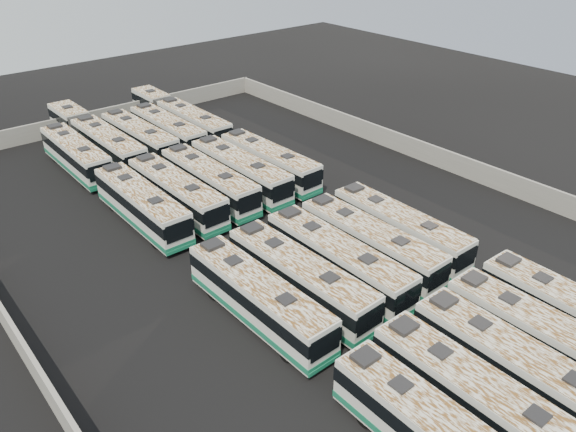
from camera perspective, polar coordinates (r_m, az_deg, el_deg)
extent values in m
plane|color=black|center=(49.03, -0.48, -1.99)|extent=(140.00, 140.00, 0.00)
cube|color=slate|center=(77.58, -18.03, 9.61)|extent=(45.20, 0.30, 2.20)
cube|color=slate|center=(63.47, 15.34, 5.68)|extent=(0.30, 73.20, 2.20)
cube|color=slate|center=(40.80, -25.95, -10.97)|extent=(0.30, 73.20, 2.20)
cube|color=beige|center=(30.27, 15.64, -19.28)|extent=(2.73, 12.57, 0.07)
cube|color=black|center=(31.22, 11.39, -16.43)|extent=(1.02, 1.02, 0.15)
cube|color=black|center=(32.31, 7.87, -13.99)|extent=(1.40, 1.19, 0.28)
cylinder|color=black|center=(33.26, 7.75, -19.74)|extent=(0.31, 1.07, 1.07)
cylinder|color=black|center=(34.48, 10.51, -17.77)|extent=(0.31, 1.07, 1.07)
cube|color=beige|center=(33.52, 18.97, -17.56)|extent=(2.89, 13.25, 3.03)
cube|color=#15694A|center=(34.31, 18.66, -18.84)|extent=(2.94, 13.30, 0.46)
cube|color=black|center=(33.17, 19.11, -16.96)|extent=(2.95, 13.32, 1.01)
cube|color=beige|center=(32.45, 19.42, -15.67)|extent=(2.84, 12.99, 0.08)
cube|color=black|center=(31.60, 24.02, -18.02)|extent=(1.06, 1.06, 0.15)
cube|color=black|center=(33.38, 15.24, -13.09)|extent=(1.06, 1.06, 0.15)
cube|color=black|center=(34.45, 11.72, -10.89)|extent=(1.45, 1.23, 0.29)
cylinder|color=black|center=(35.24, 11.61, -16.56)|extent=(0.32, 1.11, 1.10)
cylinder|color=black|center=(36.66, 14.08, -14.72)|extent=(0.32, 1.11, 1.10)
cube|color=beige|center=(36.01, 22.44, -14.41)|extent=(3.02, 13.37, 3.05)
cube|color=#15694A|center=(36.75, 22.10, -15.68)|extent=(3.07, 13.43, 0.47)
cube|color=black|center=(35.68, 22.60, -13.81)|extent=(3.08, 13.44, 1.02)
cube|color=beige|center=(35.01, 22.93, -12.54)|extent=(2.96, 13.11, 0.08)
cube|color=black|center=(34.21, 27.24, -14.61)|extent=(1.07, 1.07, 0.16)
cube|color=black|center=(35.90, 18.96, -10.24)|extent=(1.07, 1.07, 0.16)
cube|color=black|center=(36.91, 15.57, -8.28)|extent=(1.47, 1.25, 0.29)
cylinder|color=black|center=(37.54, 15.45, -13.68)|extent=(0.33, 1.12, 1.11)
cylinder|color=black|center=(39.10, 17.60, -12.03)|extent=(0.33, 1.12, 1.11)
cube|color=beige|center=(38.79, 24.79, -11.49)|extent=(2.72, 13.04, 2.99)
cube|color=#15694A|center=(39.46, 24.45, -12.70)|extent=(2.77, 13.09, 0.46)
cube|color=black|center=(38.49, 24.94, -10.93)|extent=(2.78, 13.10, 1.00)
cube|color=beige|center=(37.87, 25.27, -9.72)|extent=(2.66, 12.78, 0.08)
cube|color=black|center=(38.66, 21.59, -7.76)|extent=(1.03, 1.03, 0.15)
cube|color=black|center=(39.57, 18.40, -6.08)|extent=(1.41, 1.20, 0.28)
cylinder|color=black|center=(40.04, 18.34, -11.06)|extent=(0.30, 1.09, 1.09)
cylinder|color=black|center=(41.70, 20.14, -9.59)|extent=(0.30, 1.09, 1.09)
cube|color=#15694A|center=(42.18, 27.06, -10.39)|extent=(3.09, 13.12, 0.46)
cube|color=black|center=(41.48, 24.48, -5.73)|extent=(1.05, 1.05, 0.15)
cube|color=black|center=(42.36, 21.50, -4.18)|extent=(1.44, 1.23, 0.28)
cylinder|color=black|center=(42.69, 21.39, -8.85)|extent=(0.33, 1.09, 1.08)
cylinder|color=black|center=(44.42, 23.00, -7.58)|extent=(0.33, 1.09, 1.08)
cube|color=beige|center=(38.69, -2.97, -8.36)|extent=(2.83, 13.08, 2.99)
cube|color=#15694A|center=(39.37, -2.93, -9.62)|extent=(2.88, 13.13, 0.46)
cube|color=black|center=(38.39, -2.99, -7.78)|extent=(2.89, 13.14, 1.00)
cube|color=black|center=(34.66, 3.83, -12.95)|extent=(2.39, 0.08, 1.58)
cube|color=#15694A|center=(35.81, 3.74, -14.92)|extent=(2.72, 0.12, 0.30)
cube|color=beige|center=(37.77, -3.03, -6.53)|extent=(2.77, 12.82, 0.08)
cube|color=black|center=(35.91, -0.20, -8.45)|extent=(1.04, 1.04, 0.15)
cube|color=black|center=(39.64, -5.58, -4.52)|extent=(1.04, 1.04, 0.15)
cube|color=black|center=(41.46, -7.68, -2.90)|extent=(1.42, 1.21, 0.28)
cylinder|color=black|center=(36.51, -0.27, -13.82)|extent=(0.31, 1.09, 1.09)
cylinder|color=black|center=(37.66, 2.51, -12.24)|extent=(0.31, 1.09, 1.09)
cylinder|color=black|center=(41.76, -7.74, -7.69)|extent=(0.31, 1.09, 1.09)
cylinder|color=black|center=(42.76, -5.13, -6.51)|extent=(0.31, 1.09, 1.09)
cube|color=beige|center=(40.47, 1.27, -6.36)|extent=(3.05, 13.27, 3.03)
cube|color=#15694A|center=(41.13, 1.25, -7.61)|extent=(3.10, 13.32, 0.46)
cube|color=black|center=(40.18, 1.28, -5.78)|extent=(3.11, 13.33, 1.01)
cube|color=black|center=(36.68, 8.37, -10.40)|extent=(2.42, 0.11, 1.60)
cube|color=#15694A|center=(37.77, 8.18, -12.37)|extent=(2.75, 0.16, 0.31)
cube|color=beige|center=(39.59, 1.29, -4.54)|extent=(2.99, 13.01, 0.08)
cube|color=black|center=(37.82, 4.27, -6.24)|extent=(1.07, 1.07, 0.15)
cube|color=black|center=(41.36, -1.42, -2.72)|extent=(1.07, 1.07, 0.15)
cube|color=black|center=(43.11, -3.67, -1.24)|extent=(1.46, 1.24, 0.29)
cylinder|color=black|center=(38.29, 4.26, -11.45)|extent=(0.33, 1.11, 1.10)
cylinder|color=black|center=(39.64, 6.71, -9.94)|extent=(0.33, 1.11, 1.10)
cylinder|color=black|center=(43.29, -3.70, -5.93)|extent=(0.33, 1.11, 1.10)
cylinder|color=black|center=(44.49, -1.30, -4.78)|extent=(0.33, 1.11, 1.10)
cube|color=beige|center=(42.45, 5.07, -4.54)|extent=(2.83, 13.39, 3.07)
cube|color=#15694A|center=(43.09, 5.00, -5.77)|extent=(2.88, 13.44, 0.47)
cube|color=black|center=(42.17, 5.10, -3.96)|extent=(2.89, 13.45, 1.03)
cube|color=black|center=(38.73, 12.08, -8.28)|extent=(2.45, 0.07, 1.62)
cube|color=#15694A|center=(39.78, 11.83, -10.23)|extent=(2.79, 0.11, 0.31)
cube|color=beige|center=(41.60, 5.16, -2.75)|extent=(2.77, 13.12, 0.08)
cube|color=black|center=(39.87, 8.12, -4.33)|extent=(1.06, 1.06, 0.16)
cube|color=black|center=(43.35, 2.45, -1.03)|extent=(1.06, 1.06, 0.16)
cube|color=black|center=(45.07, 0.19, 0.35)|extent=(1.45, 1.23, 0.29)
cylinder|color=black|center=(40.22, 8.05, -9.36)|extent=(0.32, 1.12, 1.12)
cylinder|color=black|center=(41.69, 10.31, -7.99)|extent=(0.32, 1.12, 1.12)
cylinder|color=black|center=(45.15, 0.11, -4.19)|extent=(0.32, 1.12, 1.12)
cylinder|color=black|center=(46.47, 2.37, -3.15)|extent=(0.32, 1.12, 1.12)
cube|color=beige|center=(44.81, 8.34, -2.81)|extent=(2.84, 13.14, 3.01)
cube|color=#15694A|center=(45.40, 8.25, -3.98)|extent=(2.89, 13.19, 0.46)
cube|color=black|center=(44.55, 8.39, -2.27)|extent=(2.90, 13.20, 1.01)
cube|color=black|center=(41.40, 15.14, -6.04)|extent=(2.41, 0.08, 1.59)
cube|color=#15694A|center=(42.36, 14.85, -7.88)|extent=(2.73, 0.12, 0.31)
cube|color=beige|center=(44.02, 8.49, -1.12)|extent=(2.78, 12.88, 0.08)
cube|color=black|center=(42.43, 11.38, -2.49)|extent=(1.05, 1.05, 0.15)
cube|color=black|center=(45.63, 5.82, 0.40)|extent=(1.05, 1.05, 0.15)
cube|color=black|center=(47.22, 3.56, 1.64)|extent=(1.43, 1.21, 0.28)
cylinder|color=black|center=(42.65, 11.34, -7.15)|extent=(0.31, 1.10, 1.09)
cylinder|color=black|center=(44.23, 13.28, -5.92)|extent=(0.31, 1.10, 1.09)
cylinder|color=black|center=(47.21, 3.51, -2.62)|extent=(0.31, 1.10, 1.09)
cylinder|color=black|center=(48.64, 5.51, -1.67)|extent=(0.31, 1.10, 1.09)
cube|color=beige|center=(47.28, 11.27, -1.29)|extent=(2.89, 12.93, 2.95)
cube|color=#15694A|center=(47.83, 11.14, -2.40)|extent=(2.94, 12.99, 0.45)
cube|color=black|center=(47.04, 11.32, -0.78)|extent=(2.95, 13.00, 0.99)
cube|color=black|center=(43.99, 17.65, -4.21)|extent=(2.36, 0.10, 1.56)
cube|color=#15694A|center=(44.88, 17.33, -5.97)|extent=(2.69, 0.14, 0.30)
cube|color=beige|center=(46.54, 11.44, 0.31)|extent=(2.83, 12.68, 0.08)
cube|color=black|center=(45.02, 14.17, -0.94)|extent=(1.04, 1.04, 0.15)
cube|color=black|center=(48.09, 8.92, 1.70)|extent=(1.04, 1.04, 0.15)
cube|color=black|center=(49.61, 6.76, 2.84)|extent=(1.42, 1.20, 0.28)
cylinder|color=black|center=(45.12, 14.08, -5.27)|extent=(0.32, 1.08, 1.07)
cylinder|color=black|center=(46.74, 15.84, -4.21)|extent=(0.32, 1.08, 1.07)
cylinder|color=black|center=(49.51, 6.67, -1.15)|extent=(0.32, 1.08, 1.07)
cylinder|color=black|center=(50.99, 8.50, -0.32)|extent=(0.32, 1.08, 1.07)
cube|color=beige|center=(51.56, -14.62, 1.09)|extent=(2.84, 13.28, 3.04)
cube|color=#15694A|center=(52.08, -14.47, 0.02)|extent=(2.89, 13.33, 0.46)
cube|color=black|center=(51.33, -14.69, 1.58)|extent=(2.90, 13.34, 1.02)
cube|color=black|center=(46.10, -10.98, -1.52)|extent=(2.43, 0.07, 1.60)
cube|color=#15694A|center=(46.97, -10.79, -3.29)|extent=(2.76, 0.12, 0.31)
cube|color=beige|center=(50.86, -14.84, 2.63)|extent=(2.78, 13.01, 0.08)
cube|color=black|center=(48.42, -13.32, 1.57)|extent=(1.06, 1.06, 0.15)
cube|color=black|center=(53.26, -16.25, 3.81)|extent=(1.06, 1.06, 0.15)
cube|color=black|center=(55.50, -17.42, 4.74)|extent=(1.44, 1.22, 0.29)
cylinder|color=black|center=(48.41, -13.42, -2.58)|extent=(0.32, 1.11, 1.11)
cylinder|color=black|center=(49.28, -11.00, -1.67)|extent=(0.32, 1.11, 1.11)
cylinder|color=black|center=(55.31, -17.50, 1.08)|extent=(0.32, 1.11, 1.11)
cylinder|color=black|center=(56.07, -15.31, 1.82)|extent=(0.32, 1.11, 1.11)
cube|color=beige|center=(53.02, -11.23, 2.32)|extent=(2.90, 13.23, 3.03)
cube|color=#15694A|center=(53.52, -11.12, 1.27)|extent=(2.95, 13.28, 0.46)
cube|color=black|center=(52.80, -11.29, 2.80)|extent=(2.96, 13.29, 1.01)
cube|color=black|center=(47.78, -7.24, -0.02)|extent=(2.42, 0.09, 1.60)
cube|color=#15694A|center=(48.63, -7.12, -1.75)|extent=(2.75, 0.13, 0.31)
cube|color=beige|center=(52.35, -11.40, 3.83)|extent=(2.84, 12.97, 0.08)
cube|color=black|center=(50.01, -9.72, 2.87)|extent=(1.06, 1.06, 0.15)
cube|color=black|center=(54.66, -12.95, 4.91)|extent=(1.06, 1.06, 0.15)
cube|color=black|center=(56.82, -14.26, 5.77)|extent=(1.44, 1.23, 0.29)
cylinder|color=black|center=(49.90, -9.78, -1.13)|extent=(0.32, 1.10, 1.10)
cylinder|color=black|center=(50.93, -7.54, -0.26)|extent=(0.32, 1.10, 1.10)
cylinder|color=black|center=(56.55, -14.30, 2.21)|extent=(0.32, 1.10, 1.10)
cylinder|color=black|center=(57.47, -12.24, 2.92)|extent=(0.32, 1.10, 1.10)
cube|color=beige|center=(54.72, -8.00, 3.50)|extent=(2.77, 13.17, 3.02)
cube|color=#15694A|center=(55.20, -7.92, 2.47)|extent=(2.82, 13.22, 0.46)
cube|color=black|center=(54.50, -8.04, 3.97)|extent=(2.83, 13.23, 1.01)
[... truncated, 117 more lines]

